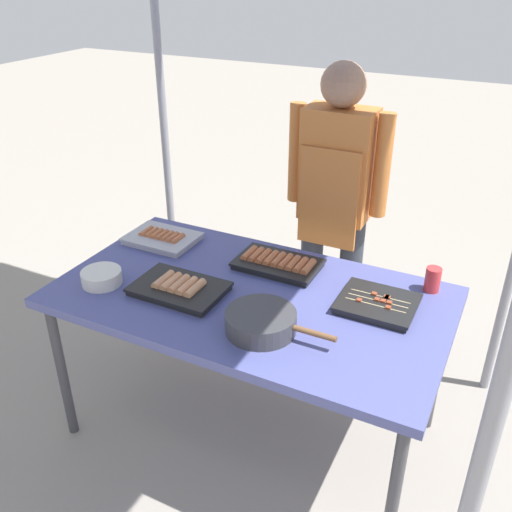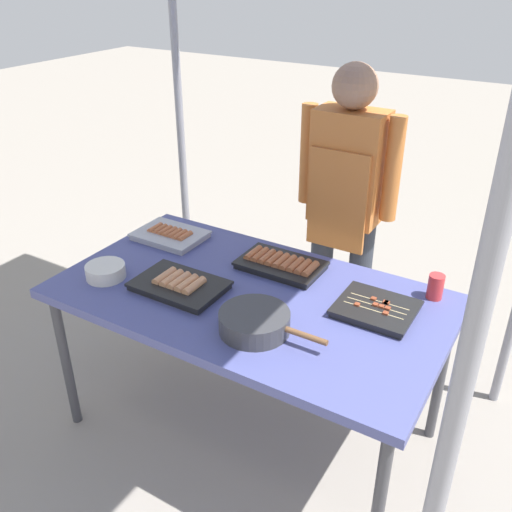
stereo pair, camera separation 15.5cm
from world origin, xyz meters
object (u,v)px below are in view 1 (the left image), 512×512
(tray_grilled_sausages, at_px, (179,288))
(vendor_woman, at_px, (335,193))
(drink_cup_near_edge, at_px, (433,279))
(tray_meat_skewers, at_px, (378,304))
(cooking_wok, at_px, (261,321))
(tray_pork_links, at_px, (278,263))
(tray_spring_rolls, at_px, (162,238))
(stall_table, at_px, (251,304))
(condiment_bowl, at_px, (102,277))

(tray_grilled_sausages, relative_size, vendor_woman, 0.24)
(drink_cup_near_edge, distance_m, vendor_woman, 0.74)
(tray_meat_skewers, distance_m, cooking_wok, 0.48)
(tray_pork_links, height_order, tray_spring_rolls, tray_pork_links)
(tray_spring_rolls, distance_m, drink_cup_near_edge, 1.26)
(tray_pork_links, xyz_separation_m, tray_spring_rolls, (-0.61, -0.02, -0.00))
(cooking_wok, xyz_separation_m, vendor_woman, (-0.08, 1.00, 0.13))
(stall_table, height_order, tray_spring_rolls, tray_spring_rolls)
(tray_spring_rolls, height_order, cooking_wok, cooking_wok)
(drink_cup_near_edge, bearing_deg, condiment_bowl, -155.77)
(vendor_woman, bearing_deg, tray_grilled_sausages, 69.59)
(tray_grilled_sausages, bearing_deg, stall_table, 25.06)
(cooking_wok, height_order, drink_cup_near_edge, drink_cup_near_edge)
(tray_pork_links, height_order, drink_cup_near_edge, drink_cup_near_edge)
(stall_table, distance_m, tray_spring_rolls, 0.64)
(stall_table, xyz_separation_m, vendor_woman, (0.08, 0.79, 0.22))
(drink_cup_near_edge, height_order, vendor_woman, vendor_woman)
(stall_table, relative_size, condiment_bowl, 9.45)
(vendor_woman, bearing_deg, tray_meat_skewers, 122.41)
(tray_spring_rolls, bearing_deg, tray_pork_links, 1.77)
(stall_table, distance_m, vendor_woman, 0.83)
(tray_meat_skewers, height_order, tray_spring_rolls, tray_spring_rolls)
(tray_spring_rolls, height_order, drink_cup_near_edge, drink_cup_near_edge)
(drink_cup_near_edge, bearing_deg, tray_spring_rolls, -174.16)
(condiment_bowl, distance_m, drink_cup_near_edge, 1.38)
(tray_pork_links, xyz_separation_m, cooking_wok, (0.14, -0.46, 0.02))
(tray_grilled_sausages, height_order, condiment_bowl, condiment_bowl)
(tray_pork_links, height_order, cooking_wok, cooking_wok)
(tray_grilled_sausages, height_order, vendor_woman, vendor_woman)
(stall_table, relative_size, drink_cup_near_edge, 15.30)
(drink_cup_near_edge, bearing_deg, vendor_woman, 143.18)
(stall_table, distance_m, condiment_bowl, 0.64)
(tray_meat_skewers, height_order, tray_pork_links, tray_pork_links)
(tray_meat_skewers, bearing_deg, condiment_bowl, -162.65)
(tray_meat_skewers, bearing_deg, drink_cup_near_edge, 53.82)
(stall_table, bearing_deg, tray_spring_rolls, 159.18)
(stall_table, height_order, drink_cup_near_edge, drink_cup_near_edge)
(tray_spring_rolls, relative_size, vendor_woman, 0.21)
(tray_meat_skewers, bearing_deg, tray_spring_rolls, 174.98)
(tray_pork_links, distance_m, vendor_woman, 0.57)
(tray_spring_rolls, height_order, vendor_woman, vendor_woman)
(tray_grilled_sausages, distance_m, vendor_woman, 0.99)
(tray_meat_skewers, xyz_separation_m, tray_spring_rolls, (-1.09, 0.10, 0.00))
(tray_grilled_sausages, xyz_separation_m, tray_spring_rolls, (-0.33, 0.35, -0.00))
(condiment_bowl, bearing_deg, vendor_woman, 56.15)
(condiment_bowl, bearing_deg, drink_cup_near_edge, 24.23)
(stall_table, xyz_separation_m, drink_cup_near_edge, (0.66, 0.36, 0.10))
(stall_table, height_order, tray_pork_links, tray_pork_links)
(drink_cup_near_edge, bearing_deg, tray_meat_skewers, -126.18)
(stall_table, xyz_separation_m, condiment_bowl, (-0.60, -0.21, 0.08))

